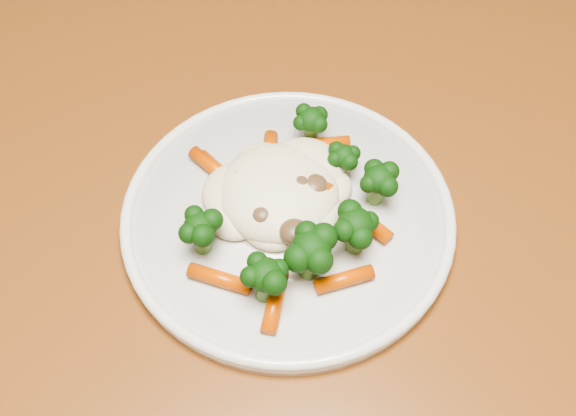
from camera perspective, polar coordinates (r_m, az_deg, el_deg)
name	(u,v)px	position (r m, az deg, el deg)	size (l,w,h in m)	color
dining_table	(216,291)	(0.68, -5.71, -6.58)	(1.25, 0.90, 0.75)	brown
plate	(288,218)	(0.59, 0.00, -0.79)	(0.27, 0.27, 0.01)	silver
meal	(291,201)	(0.56, 0.22, 0.52)	(0.19, 0.18, 0.04)	#F1E7C1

